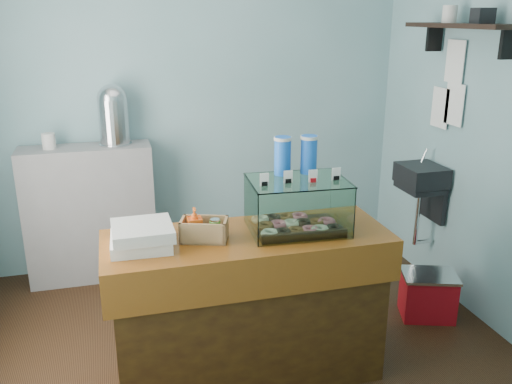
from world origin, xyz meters
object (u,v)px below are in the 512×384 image
object	(u,v)px
counter	(248,306)
display_case	(296,202)
red_cooler	(428,295)
coffee_urn	(113,113)

from	to	relation	value
counter	display_case	distance (m)	0.67
display_case	counter	bearing A→B (deg)	-169.55
red_cooler	counter	bearing A→B (deg)	-149.24
counter	red_cooler	size ratio (longest dim) A/B	3.58
red_cooler	display_case	bearing A→B (deg)	-147.95
coffee_urn	red_cooler	bearing A→B (deg)	-32.21
display_case	coffee_urn	bearing A→B (deg)	124.95
counter	coffee_urn	bearing A→B (deg)	112.53
counter	coffee_urn	size ratio (longest dim) A/B	3.41
red_cooler	coffee_urn	bearing A→B (deg)	166.58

